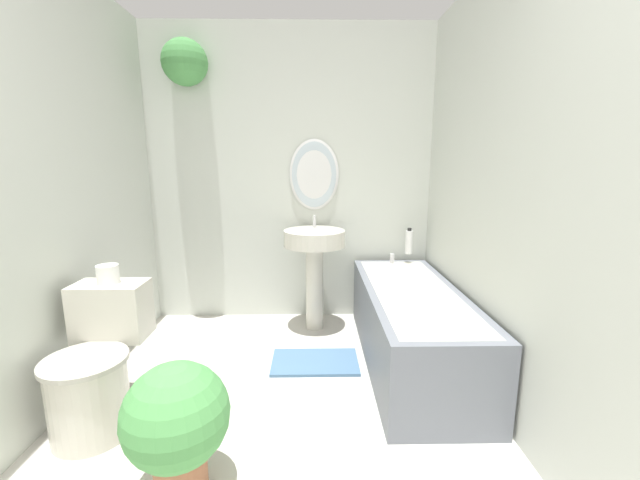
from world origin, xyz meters
The scene contains 10 objects.
wall_back centered at (-0.08, 2.88, 1.29)m, with size 2.44×0.34×2.40m.
wall_left centered at (-1.19, 1.43, 1.20)m, with size 0.06×2.99×2.40m.
wall_right centered at (1.19, 1.43, 1.20)m, with size 0.06×2.99×2.40m.
toilet centered at (-0.90, 1.42, 0.31)m, with size 0.39×0.59×0.69m.
pedestal_sink centered at (0.20, 2.59, 0.62)m, with size 0.48×0.48×0.90m.
bathtub centered at (0.84, 2.02, 0.27)m, with size 0.60×1.59×0.58m.
shampoo_bottle centered at (0.97, 2.73, 0.68)m, with size 0.06×0.06×0.21m.
potted_plant centered at (-0.35, 0.98, 0.32)m, with size 0.42×0.42×0.55m.
bath_mat centered at (0.20, 2.00, 0.01)m, with size 0.57×0.35×0.02m.
toilet_paper_roll centered at (-0.90, 1.61, 0.74)m, with size 0.11×0.11×0.10m.
Camera 1 is at (0.19, -0.41, 1.32)m, focal length 22.00 mm.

